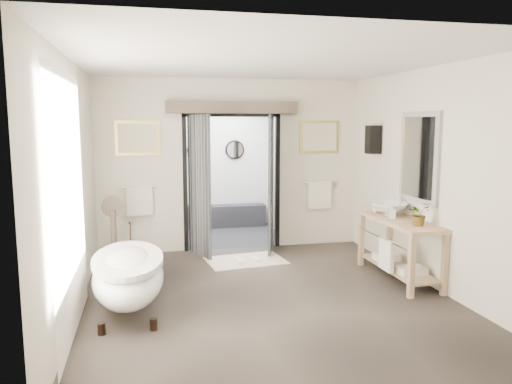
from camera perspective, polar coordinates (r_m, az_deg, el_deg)
The scene contains 13 objects.
ground_plane at distance 6.42m, azimuth 1.18°, elevation -11.87°, with size 5.00×5.00×0.00m, color #50473D.
room_shell at distance 5.91m, azimuth 1.18°, elevation 4.87°, with size 4.52×5.02×2.91m.
shower_room at distance 10.04m, azimuth -4.19°, elevation 0.70°, with size 2.22×2.01×2.51m.
back_wall_dressing at distance 8.32m, azimuth -2.56°, elevation 3.75°, with size 3.82×0.79×2.52m.
clawfoot_tub at distance 6.03m, azimuth -14.37°, elevation -9.15°, with size 0.80×1.80×0.88m.
vanity at distance 7.22m, azimuth 15.94°, elevation -5.73°, with size 0.57×1.60×0.85m.
pedestal_mirror at distance 7.75m, azimuth -15.93°, elevation -5.02°, with size 0.33×0.21×1.11m.
rug at distance 7.96m, azimuth -1.19°, elevation -7.83°, with size 1.20×0.80×0.01m, color beige.
slippers at distance 7.87m, azimuth -1.00°, elevation -7.76°, with size 0.41×0.29×0.05m.
basin at distance 7.42m, azimuth 14.97°, elevation -1.90°, with size 0.52×0.52×0.18m, color white.
plant at distance 6.79m, azimuth 18.13°, elevation -2.37°, with size 0.28×0.24×0.31m, color gray.
soap_bottle_a at distance 7.15m, azimuth 15.31°, elevation -2.17°, with size 0.09×0.10×0.21m, color gray.
soap_bottle_b at distance 7.59m, azimuth 13.60°, elevation -1.68°, with size 0.13×0.13×0.17m, color gray.
Camera 1 is at (-1.43, -5.86, 2.19)m, focal length 35.00 mm.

